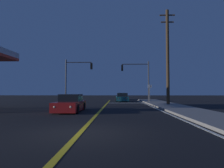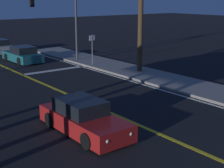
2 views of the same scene
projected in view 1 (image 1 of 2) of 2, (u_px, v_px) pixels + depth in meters
name	position (u px, v px, depth m)	size (l,w,h in m)	color
ground_plane	(80.00, 133.00, 7.31)	(160.00, 160.00, 0.00)	black
sidewalk_right	(178.00, 108.00, 17.62)	(3.20, 37.87, 0.15)	gray
lane_line_center	(102.00, 109.00, 17.81)	(0.20, 35.77, 0.01)	gold
lane_line_edge_right	(157.00, 109.00, 17.67)	(0.16, 35.77, 0.01)	silver
stop_bar	(126.00, 103.00, 26.75)	(5.17, 0.50, 0.01)	silver
car_parked_curb_teal	(122.00, 98.00, 31.57)	(2.09, 4.29, 1.34)	#195960
car_side_waiting_red	(70.00, 104.00, 15.37)	(1.88, 4.58, 1.34)	maroon
car_distant_tail_silver	(122.00, 97.00, 37.67)	(1.94, 4.21, 1.34)	#B2B5BA
traffic_signal_near_right	(139.00, 75.00, 29.15)	(4.12, 0.28, 6.03)	#38383D
traffic_signal_far_left	(75.00, 74.00, 28.02)	(3.87, 0.28, 6.13)	#38383D
utility_pole_right	(168.00, 56.00, 22.31)	(1.73, 0.36, 10.88)	#42301E
street_sign_corner	(150.00, 91.00, 26.23)	(0.56, 0.08, 2.52)	slate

